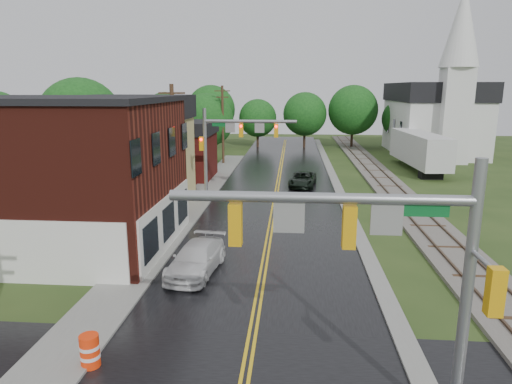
# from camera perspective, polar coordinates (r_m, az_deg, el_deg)

# --- Properties ---
(main_road) EXTENTS (10.00, 90.00, 0.02)m
(main_road) POSITION_cam_1_polar(r_m,az_deg,el_deg) (39.56, 2.60, 0.11)
(main_road) COLOR black
(main_road) RESTS_ON ground
(curb_right) EXTENTS (0.80, 70.00, 0.12)m
(curb_right) POSITION_cam_1_polar(r_m,az_deg,el_deg) (44.61, 9.79, 1.40)
(curb_right) COLOR gray
(curb_right) RESTS_ON ground
(sidewalk_left) EXTENTS (2.40, 50.00, 0.12)m
(sidewalk_left) POSITION_cam_1_polar(r_m,az_deg,el_deg) (35.49, -7.76, -1.49)
(sidewalk_left) COLOR gray
(sidewalk_left) RESTS_ON ground
(brick_building) EXTENTS (14.30, 10.30, 8.30)m
(brick_building) POSITION_cam_1_polar(r_m,az_deg,el_deg) (27.70, -25.39, 2.10)
(brick_building) COLOR #4C1810
(brick_building) RESTS_ON ground
(yellow_house) EXTENTS (8.00, 7.00, 6.40)m
(yellow_house) POSITION_cam_1_polar(r_m,az_deg,el_deg) (37.11, -14.86, 3.87)
(yellow_house) COLOR tan
(yellow_house) RESTS_ON ground
(darkred_building) EXTENTS (7.00, 6.00, 4.40)m
(darkred_building) POSITION_cam_1_polar(r_m,az_deg,el_deg) (45.48, -9.86, 4.43)
(darkred_building) COLOR #3F0F0C
(darkred_building) RESTS_ON ground
(church) EXTENTS (10.40, 18.40, 20.00)m
(church) POSITION_cam_1_polar(r_m,az_deg,el_deg) (65.09, 21.62, 9.45)
(church) COLOR silver
(church) RESTS_ON ground
(railroad) EXTENTS (3.20, 80.00, 0.30)m
(railroad) POSITION_cam_1_polar(r_m,az_deg,el_deg) (45.24, 15.61, 1.41)
(railroad) COLOR #59544C
(railroad) RESTS_ON ground
(traffic_signal_near) EXTENTS (7.34, 0.30, 7.20)m
(traffic_signal_near) POSITION_cam_1_polar(r_m,az_deg,el_deg) (11.41, 15.24, -6.89)
(traffic_signal_near) COLOR gray
(traffic_signal_near) RESTS_ON ground
(traffic_signal_far) EXTENTS (7.34, 0.43, 7.20)m
(traffic_signal_far) POSITION_cam_1_polar(r_m,az_deg,el_deg) (36.08, -3.05, 6.88)
(traffic_signal_far) COLOR gray
(traffic_signal_far) RESTS_ON ground
(utility_pole_b) EXTENTS (1.80, 0.28, 9.00)m
(utility_pole_b) POSITION_cam_1_polar(r_m,az_deg,el_deg) (31.88, -10.23, 5.44)
(utility_pole_b) COLOR #382616
(utility_pole_b) RESTS_ON ground
(utility_pole_c) EXTENTS (1.80, 0.28, 9.00)m
(utility_pole_c) POSITION_cam_1_polar(r_m,az_deg,el_deg) (53.34, -4.18, 8.54)
(utility_pole_c) COLOR #382616
(utility_pole_c) RESTS_ON ground
(tree_left_b) EXTENTS (7.60, 7.60, 9.69)m
(tree_left_b) POSITION_cam_1_polar(r_m,az_deg,el_deg) (44.88, -20.89, 8.20)
(tree_left_b) COLOR black
(tree_left_b) RESTS_ON ground
(tree_left_c) EXTENTS (6.00, 6.00, 7.65)m
(tree_left_c) POSITION_cam_1_polar(r_m,az_deg,el_deg) (50.96, -12.82, 7.82)
(tree_left_c) COLOR black
(tree_left_c) RESTS_ON ground
(tree_left_e) EXTENTS (6.40, 6.40, 8.16)m
(tree_left_e) POSITION_cam_1_polar(r_m,az_deg,el_deg) (55.54, -5.99, 8.77)
(tree_left_e) COLOR black
(tree_left_e) RESTS_ON ground
(suv_dark) EXTENTS (2.75, 4.93, 1.30)m
(suv_dark) POSITION_cam_1_polar(r_m,az_deg,el_deg) (41.39, 5.86, 1.56)
(suv_dark) COLOR black
(suv_dark) RESTS_ON ground
(pickup_white) EXTENTS (2.55, 5.06, 1.41)m
(pickup_white) POSITION_cam_1_polar(r_m,az_deg,el_deg) (22.35, -7.47, -8.29)
(pickup_white) COLOR silver
(pickup_white) RESTS_ON ground
(semi_trailer) EXTENTS (3.51, 13.04, 4.02)m
(semi_trailer) POSITION_cam_1_polar(r_m,az_deg,el_deg) (52.24, 19.74, 5.14)
(semi_trailer) COLOR black
(semi_trailer) RESTS_ON ground
(construction_barrel) EXTENTS (0.70, 0.70, 1.10)m
(construction_barrel) POSITION_cam_1_polar(r_m,az_deg,el_deg) (16.28, -20.06, -18.18)
(construction_barrel) COLOR #FB330B
(construction_barrel) RESTS_ON ground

